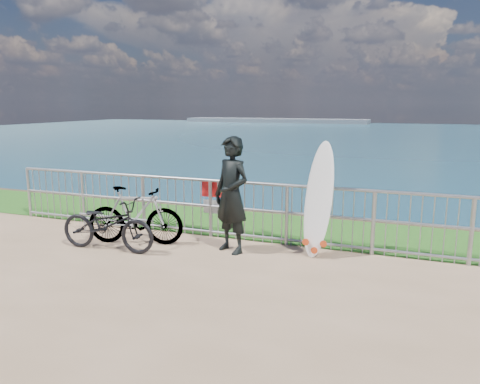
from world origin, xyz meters
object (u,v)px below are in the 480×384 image
at_px(bicycle_near, 107,224).
at_px(bicycle_far, 135,215).
at_px(surfboard, 318,204).
at_px(surfer, 232,195).

height_order(bicycle_near, bicycle_far, bicycle_far).
xyz_separation_m(surfboard, bicycle_near, (-3.45, -1.05, -0.42)).
bearing_deg(bicycle_near, bicycle_far, -27.66).
bearing_deg(surfer, surfboard, 37.43).
bearing_deg(surfboard, surfer, -167.02).
height_order(surfer, surfboard, surfer).
distance_m(surfboard, bicycle_near, 3.64).
distance_m(surfer, bicycle_far, 1.87).
relative_size(surfboard, bicycle_near, 1.08).
xyz_separation_m(surfer, surfboard, (1.42, 0.33, -0.11)).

